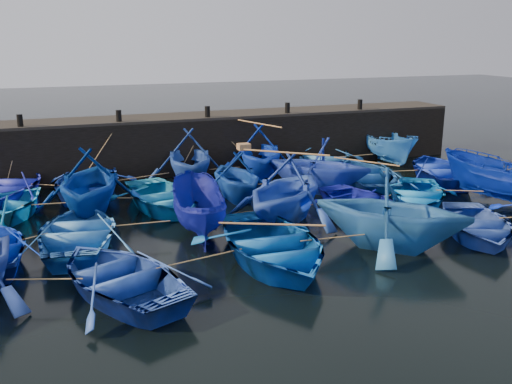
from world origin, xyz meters
name	(u,v)px	position (x,y,z in m)	size (l,w,h in m)	color
ground	(291,238)	(0.00, 0.00, 0.00)	(120.00, 120.00, 0.00)	black
quay_wall	(203,143)	(0.00, 10.50, 1.25)	(26.00, 2.50, 2.50)	black
quay_top	(202,116)	(0.00, 10.50, 2.56)	(26.00, 2.50, 0.12)	black
bollard_0	(20,120)	(-8.00, 9.60, 2.87)	(0.24, 0.24, 0.50)	black
bollard_1	(119,116)	(-4.00, 9.60, 2.87)	(0.24, 0.24, 0.50)	black
bollard_2	(207,112)	(0.00, 9.60, 2.87)	(0.24, 0.24, 0.50)	black
bollard_3	(287,108)	(4.00, 9.60, 2.87)	(0.24, 0.24, 0.50)	black
bollard_4	(360,104)	(8.00, 9.60, 2.87)	(0.24, 0.24, 0.50)	black
boat_0	(6,186)	(-8.70, 7.94, 0.56)	(3.84, 5.37, 1.11)	#121B95
boat_1	(86,184)	(-5.73, 7.23, 0.54)	(3.75, 5.25, 1.09)	navy
boat_2	(189,156)	(-1.34, 7.90, 1.20)	(3.94, 4.57, 2.41)	#1E43A7
boat_3	(259,151)	(1.88, 7.88, 1.22)	(3.99, 4.63, 2.44)	#0A2FD1
boat_4	(323,159)	(5.36, 8.30, 0.52)	(3.62, 5.05, 1.05)	#1D5396
boat_5	(389,147)	(8.98, 8.26, 0.86)	(1.68, 4.47, 1.73)	blue
boat_7	(90,181)	(-5.72, 4.72, 1.27)	(4.17, 4.84, 2.55)	navy
boat_8	(164,197)	(-3.18, 4.44, 0.51)	(3.52, 4.92, 1.02)	blue
boat_9	(237,175)	(-0.22, 4.76, 0.99)	(3.25, 3.77, 1.99)	#0A3592
boat_10	(318,165)	(3.25, 4.70, 1.15)	(3.78, 4.38, 2.31)	#1B38B2
boat_11	(365,174)	(5.60, 4.86, 0.52)	(3.60, 5.04, 1.04)	navy
boat_12	(441,169)	(9.25, 4.53, 0.51)	(3.55, 4.96, 1.03)	#0F2ABC
boat_14	(79,231)	(-6.36, 1.55, 0.51)	(3.49, 4.89, 1.01)	blue
boat_15	(197,209)	(-2.68, 1.43, 0.84)	(1.63, 4.33, 1.67)	#070E76
boat_16	(285,189)	(0.43, 1.48, 1.22)	(4.01, 4.65, 2.45)	blue
boat_17	(363,202)	(3.52, 1.50, 0.44)	(3.02, 4.23, 0.88)	#0B1396
boat_18	(416,194)	(5.84, 1.57, 0.46)	(3.20, 4.47, 0.93)	blue
boat_19	(504,179)	(9.22, 0.79, 0.94)	(1.82, 4.84, 1.87)	#001781
boat_21	(120,276)	(-5.63, -2.23, 0.49)	(3.41, 4.76, 0.99)	navy
boat_22	(272,244)	(-1.35, -1.70, 0.57)	(3.92, 5.48, 1.14)	#0646A1
boat_23	(392,209)	(2.47, -1.85, 1.23)	(4.03, 4.68, 2.46)	#1B57A0
boat_24	(477,224)	(5.58, -2.01, 0.45)	(3.08, 4.31, 0.89)	#2847A2
wooden_crate	(244,147)	(0.08, 4.76, 2.10)	(0.46, 0.41, 0.24)	olive
mooring_ropes	(238,176)	(-0.07, 5.00, 0.88)	(17.72, 11.78, 2.10)	tan
loose_oars	(298,160)	(1.64, 3.13, 1.80)	(9.20, 11.66, 1.46)	#99724C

